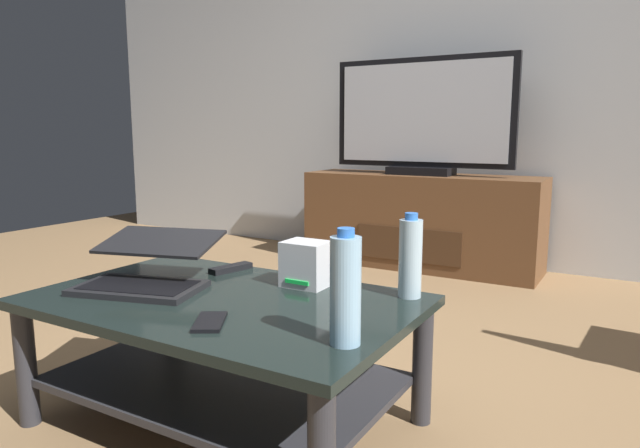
{
  "coord_description": "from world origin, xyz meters",
  "views": [
    {
      "loc": [
        0.98,
        -1.46,
        0.88
      ],
      "look_at": [
        -0.03,
        0.28,
        0.54
      ],
      "focal_mm": 31.68,
      "sensor_mm": 36.0,
      "label": 1
    }
  ],
  "objects_px": {
    "laptop": "(148,268)",
    "router_box": "(306,264)",
    "tv_remote": "(231,268)",
    "media_cabinet": "(420,221)",
    "water_bottle_near": "(345,290)",
    "coffee_table": "(224,336)",
    "cell_phone": "(210,322)",
    "television": "(422,119)",
    "water_bottle_far": "(410,258)"
  },
  "relations": [
    {
      "from": "coffee_table",
      "to": "television",
      "type": "bearing_deg",
      "value": 95.32
    },
    {
      "from": "water_bottle_far",
      "to": "cell_phone",
      "type": "xyz_separation_m",
      "value": [
        -0.35,
        -0.48,
        -0.11
      ]
    },
    {
      "from": "cell_phone",
      "to": "tv_remote",
      "type": "relative_size",
      "value": 0.88
    },
    {
      "from": "water_bottle_far",
      "to": "coffee_table",
      "type": "bearing_deg",
      "value": -149.09
    },
    {
      "from": "media_cabinet",
      "to": "coffee_table",
      "type": "bearing_deg",
      "value": -84.73
    },
    {
      "from": "tv_remote",
      "to": "television",
      "type": "bearing_deg",
      "value": 104.74
    },
    {
      "from": "coffee_table",
      "to": "tv_remote",
      "type": "distance_m",
      "value": 0.34
    },
    {
      "from": "media_cabinet",
      "to": "laptop",
      "type": "xyz_separation_m",
      "value": [
        -0.07,
        -2.24,
        0.15
      ]
    },
    {
      "from": "cell_phone",
      "to": "tv_remote",
      "type": "xyz_separation_m",
      "value": [
        -0.3,
        0.45,
        0.01
      ]
    },
    {
      "from": "coffee_table",
      "to": "water_bottle_near",
      "type": "height_order",
      "value": "water_bottle_near"
    },
    {
      "from": "router_box",
      "to": "tv_remote",
      "type": "distance_m",
      "value": 0.33
    },
    {
      "from": "coffee_table",
      "to": "water_bottle_far",
      "type": "height_order",
      "value": "water_bottle_far"
    },
    {
      "from": "coffee_table",
      "to": "laptop",
      "type": "xyz_separation_m",
      "value": [
        -0.28,
        -0.02,
        0.18
      ]
    },
    {
      "from": "tv_remote",
      "to": "media_cabinet",
      "type": "bearing_deg",
      "value": 104.73
    },
    {
      "from": "water_bottle_near",
      "to": "coffee_table",
      "type": "bearing_deg",
      "value": 163.3
    },
    {
      "from": "router_box",
      "to": "water_bottle_near",
      "type": "height_order",
      "value": "water_bottle_near"
    },
    {
      "from": "television",
      "to": "laptop",
      "type": "height_order",
      "value": "television"
    },
    {
      "from": "media_cabinet",
      "to": "water_bottle_far",
      "type": "height_order",
      "value": "water_bottle_far"
    },
    {
      "from": "router_box",
      "to": "cell_phone",
      "type": "height_order",
      "value": "router_box"
    },
    {
      "from": "media_cabinet",
      "to": "television",
      "type": "bearing_deg",
      "value": -90.0
    },
    {
      "from": "media_cabinet",
      "to": "water_bottle_near",
      "type": "xyz_separation_m",
      "value": [
        0.69,
        -2.36,
        0.22
      ]
    },
    {
      "from": "laptop",
      "to": "router_box",
      "type": "xyz_separation_m",
      "value": [
        0.43,
        0.25,
        0.01
      ]
    },
    {
      "from": "media_cabinet",
      "to": "water_bottle_far",
      "type": "xyz_separation_m",
      "value": [
        0.68,
        -1.94,
        0.21
      ]
    },
    {
      "from": "laptop",
      "to": "coffee_table",
      "type": "bearing_deg",
      "value": 4.66
    },
    {
      "from": "cell_phone",
      "to": "laptop",
      "type": "bearing_deg",
      "value": 125.42
    },
    {
      "from": "router_box",
      "to": "tv_remote",
      "type": "relative_size",
      "value": 0.89
    },
    {
      "from": "coffee_table",
      "to": "router_box",
      "type": "distance_m",
      "value": 0.33
    },
    {
      "from": "laptop",
      "to": "water_bottle_near",
      "type": "bearing_deg",
      "value": -9.08
    },
    {
      "from": "television",
      "to": "water_bottle_far",
      "type": "height_order",
      "value": "television"
    },
    {
      "from": "router_box",
      "to": "coffee_table",
      "type": "bearing_deg",
      "value": -122.55
    },
    {
      "from": "coffee_table",
      "to": "cell_phone",
      "type": "relative_size",
      "value": 7.97
    },
    {
      "from": "router_box",
      "to": "water_bottle_near",
      "type": "bearing_deg",
      "value": -48.26
    },
    {
      "from": "television",
      "to": "tv_remote",
      "type": "bearing_deg",
      "value": -89.26
    },
    {
      "from": "coffee_table",
      "to": "television",
      "type": "relative_size",
      "value": 0.96
    },
    {
      "from": "water_bottle_far",
      "to": "cell_phone",
      "type": "height_order",
      "value": "water_bottle_far"
    },
    {
      "from": "water_bottle_far",
      "to": "laptop",
      "type": "bearing_deg",
      "value": -157.9
    },
    {
      "from": "cell_phone",
      "to": "coffee_table",
      "type": "bearing_deg",
      "value": 90.6
    },
    {
      "from": "laptop",
      "to": "tv_remote",
      "type": "relative_size",
      "value": 2.85
    },
    {
      "from": "television",
      "to": "water_bottle_far",
      "type": "distance_m",
      "value": 2.08
    },
    {
      "from": "cell_phone",
      "to": "television",
      "type": "bearing_deg",
      "value": 66.46
    },
    {
      "from": "television",
      "to": "router_box",
      "type": "distance_m",
      "value": 2.06
    },
    {
      "from": "television",
      "to": "water_bottle_near",
      "type": "relative_size",
      "value": 4.31
    },
    {
      "from": "media_cabinet",
      "to": "cell_phone",
      "type": "relative_size",
      "value": 10.8
    },
    {
      "from": "cell_phone",
      "to": "tv_remote",
      "type": "distance_m",
      "value": 0.55
    },
    {
      "from": "water_bottle_near",
      "to": "water_bottle_far",
      "type": "bearing_deg",
      "value": 91.35
    },
    {
      "from": "coffee_table",
      "to": "router_box",
      "type": "xyz_separation_m",
      "value": [
        0.15,
        0.23,
        0.19
      ]
    },
    {
      "from": "laptop",
      "to": "cell_phone",
      "type": "xyz_separation_m",
      "value": [
        0.4,
        -0.17,
        -0.05
      ]
    },
    {
      "from": "television",
      "to": "tv_remote",
      "type": "xyz_separation_m",
      "value": [
        0.03,
        -1.94,
        -0.55
      ]
    },
    {
      "from": "tv_remote",
      "to": "laptop",
      "type": "bearing_deg",
      "value": -95.48
    },
    {
      "from": "television",
      "to": "water_bottle_near",
      "type": "distance_m",
      "value": 2.48
    }
  ]
}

